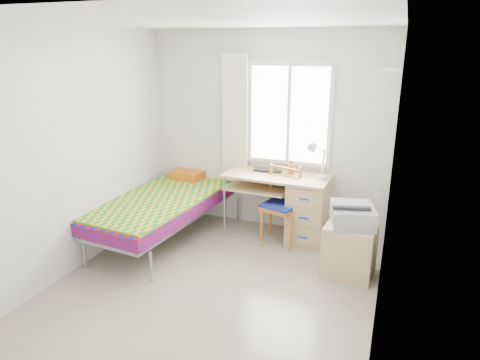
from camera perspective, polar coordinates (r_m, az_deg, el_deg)
name	(u,v)px	position (r m, az deg, el deg)	size (l,w,h in m)	color
floor	(215,285)	(4.61, -3.38, -13.83)	(3.50, 3.50, 0.00)	#BCAD93
ceiling	(209,20)	(3.94, -4.10, 20.48)	(3.50, 3.50, 0.00)	white
wall_back	(267,132)	(5.68, 3.57, 6.40)	(3.20, 3.20, 0.00)	silver
wall_left	(77,151)	(4.94, -20.92, 3.58)	(3.50, 3.50, 0.00)	silver
wall_right	(389,184)	(3.75, 19.24, -0.48)	(3.50, 3.50, 0.00)	silver
window	(289,115)	(5.54, 6.55, 8.65)	(1.10, 0.04, 1.30)	white
curtain	(235,120)	(5.72, -0.67, 8.04)	(0.35, 0.05, 1.70)	beige
floating_shelf	(392,69)	(4.99, 19.57, 13.76)	(0.20, 0.32, 0.03)	white
bed	(166,201)	(5.60, -9.84, -2.84)	(1.27, 2.34, 0.97)	gray
desk	(303,206)	(5.47, 8.42, -3.51)	(1.34, 0.65, 0.82)	tan
chair	(282,201)	(5.36, 5.68, -2.75)	(0.52, 0.52, 0.97)	#A95E20
cabinet	(349,250)	(4.82, 14.37, -9.00)	(0.57, 0.51, 0.57)	tan
printer	(352,215)	(4.70, 14.74, -4.49)	(0.54, 0.59, 0.21)	#989AA0
laptop	(267,171)	(5.53, 3.63, 1.19)	(0.38, 0.24, 0.03)	black
pen_cup	(291,169)	(5.52, 6.84, 1.44)	(0.08, 0.08, 0.10)	#D15617
task_lamp	(316,157)	(5.17, 10.14, 3.01)	(0.25, 0.34, 0.47)	white
book	(259,191)	(5.55, 2.61, -1.45)	(0.20, 0.27, 0.02)	gray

